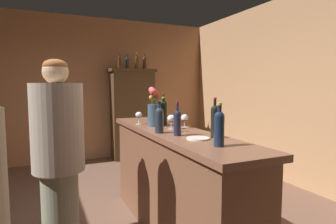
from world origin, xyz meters
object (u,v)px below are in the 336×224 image
at_px(display_bottle_midleft, 127,63).
at_px(patron_near_entrance, 59,164).
at_px(display_bottle_center, 137,62).
at_px(display_bottle_left, 119,62).
at_px(display_cabinet, 133,112).
at_px(wine_bottle_rose, 215,120).
at_px(flower_arrangement, 154,109).
at_px(patron_redhead, 61,159).
at_px(wine_bottle_chardonnay, 164,112).
at_px(wine_bottle_malbec, 163,110).
at_px(bar_counter, 173,183).
at_px(wine_glass_mid, 185,119).
at_px(wine_bottle_merlot, 159,119).
at_px(wine_glass_front, 139,116).
at_px(wine_bottle_riesling, 219,127).
at_px(wine_glass_rear, 171,119).
at_px(wine_bottle_syrah, 177,121).
at_px(display_bottle_midright, 145,62).
at_px(cheese_plate, 198,138).

distance_m(display_bottle_midleft, patron_near_entrance, 3.82).
bearing_deg(display_bottle_center, display_bottle_left, 180.00).
bearing_deg(display_cabinet, wine_bottle_rose, -96.52).
distance_m(flower_arrangement, patron_redhead, 1.03).
bearing_deg(wine_bottle_chardonnay, wine_bottle_malbec, 68.36).
distance_m(bar_counter, display_bottle_midleft, 3.44).
relative_size(wine_bottle_chardonnay, wine_glass_mid, 2.20).
relative_size(wine_bottle_rose, patron_redhead, 0.22).
distance_m(wine_bottle_merlot, flower_arrangement, 0.44).
distance_m(wine_glass_mid, patron_redhead, 1.25).
distance_m(wine_bottle_malbec, display_bottle_left, 2.67).
distance_m(wine_bottle_chardonnay, wine_glass_front, 0.28).
height_order(bar_counter, wine_glass_front, wine_glass_front).
height_order(display_cabinet, wine_bottle_rose, display_cabinet).
xyz_separation_m(wine_glass_front, display_bottle_left, (0.46, 2.57, 0.81)).
relative_size(display_cabinet, wine_bottle_riesling, 5.94).
xyz_separation_m(wine_bottle_rose, wine_glass_rear, (-0.12, 0.58, -0.05)).
bearing_deg(flower_arrangement, wine_glass_mid, -44.13).
height_order(wine_bottle_chardonnay, wine_glass_rear, wine_bottle_chardonnay).
height_order(wine_bottle_syrah, wine_bottle_riesling, wine_bottle_riesling).
distance_m(bar_counter, display_bottle_midright, 3.52).
xyz_separation_m(wine_bottle_syrah, wine_glass_front, (-0.08, 0.82, -0.02)).
relative_size(display_cabinet, display_bottle_midright, 5.79).
xyz_separation_m(wine_bottle_rose, display_bottle_center, (0.51, 3.61, 0.77)).
relative_size(wine_glass_front, display_bottle_center, 0.43).
xyz_separation_m(wine_bottle_chardonnay, wine_bottle_syrah, (-0.16, -0.67, -0.02)).
bearing_deg(wine_glass_front, wine_bottle_riesling, -83.47).
height_order(wine_bottle_merlot, display_bottle_midright, display_bottle_midright).
bearing_deg(wine_bottle_riesling, wine_bottle_malbec, 83.56).
height_order(wine_bottle_syrah, display_bottle_center, display_bottle_center).
relative_size(wine_bottle_chardonnay, flower_arrangement, 0.74).
bearing_deg(cheese_plate, patron_redhead, 140.47).
bearing_deg(wine_bottle_malbec, wine_bottle_syrah, -105.22).
relative_size(wine_bottle_riesling, display_bottle_center, 0.94).
height_order(bar_counter, wine_bottle_chardonnay, wine_bottle_chardonnay).
distance_m(display_cabinet, display_bottle_midleft, 1.02).
bearing_deg(display_bottle_midright, wine_glass_rear, -104.86).
distance_m(wine_bottle_syrah, wine_glass_rear, 0.38).
bearing_deg(display_bottle_center, display_cabinet, -180.00).
height_order(wine_bottle_merlot, display_bottle_left, display_bottle_left).
height_order(wine_glass_mid, display_bottle_left, display_bottle_left).
bearing_deg(cheese_plate, wine_bottle_rose, -2.96).
distance_m(wine_bottle_malbec, wine_glass_mid, 0.47).
bearing_deg(display_bottle_midleft, wine_glass_front, -103.55).
xyz_separation_m(wine_bottle_riesling, display_bottle_left, (0.31, 3.90, 0.77)).
bearing_deg(wine_glass_rear, wine_glass_front, 112.02).
xyz_separation_m(cheese_plate, patron_near_entrance, (-1.04, 0.25, -0.15)).
height_order(bar_counter, display_bottle_left, display_bottle_left).
distance_m(wine_bottle_malbec, wine_bottle_merlot, 0.72).
bearing_deg(wine_bottle_merlot, wine_bottle_riesling, -76.74).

